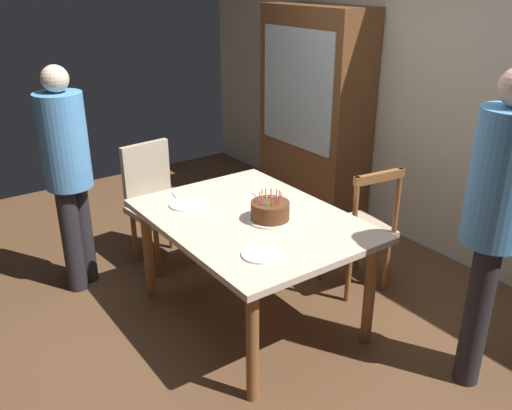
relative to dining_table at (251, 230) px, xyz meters
name	(u,v)px	position (x,y,z in m)	size (l,w,h in m)	color
ground	(252,317)	(0.00, 0.00, -0.66)	(6.40, 6.40, 0.00)	brown
back_wall	(448,93)	(0.00, 1.85, 0.64)	(6.40, 0.10, 2.60)	beige
dining_table	(251,230)	(0.00, 0.00, 0.00)	(1.46, 1.08, 0.75)	beige
birthday_cake	(270,211)	(0.11, 0.07, 0.15)	(0.28, 0.28, 0.19)	silver
plate_near_celebrant	(186,205)	(-0.40, -0.24, 0.09)	(0.22, 0.22, 0.01)	white
plate_far_side	(275,204)	(-0.07, 0.24, 0.09)	(0.22, 0.22, 0.01)	white
plate_near_guest	(261,254)	(0.44, -0.24, 0.09)	(0.22, 0.22, 0.01)	white
fork_near_celebrant	(176,197)	(-0.56, -0.23, 0.09)	(0.18, 0.02, 0.01)	silver
fork_far_side	(258,197)	(-0.23, 0.22, 0.09)	(0.18, 0.02, 0.01)	silver
chair_spindle_back	(358,230)	(0.11, 0.85, -0.20)	(0.49, 0.49, 0.95)	tan
chair_upholstered	(155,198)	(-1.12, -0.13, -0.13)	(0.48, 0.48, 0.95)	tan
person_celebrant	(68,168)	(-1.09, -0.78, 0.26)	(0.32, 0.32, 1.62)	#262328
person_guest	(495,215)	(1.19, 0.70, 0.35)	(0.32, 0.32, 1.77)	#262328
china_cabinet	(314,113)	(-1.20, 1.56, 0.29)	(1.10, 0.45, 1.90)	brown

